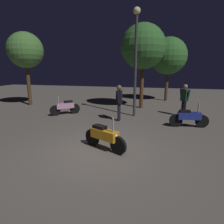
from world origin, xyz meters
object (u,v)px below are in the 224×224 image
at_px(motorcycle_blue_parked_right, 189,117).
at_px(person_bystander_far, 184,97).
at_px(motorcycle_orange_foreground, 104,136).
at_px(streetlamp_near, 136,50).
at_px(person_rider_beside, 119,100).
at_px(motorcycle_pink_parked_left, 65,107).

height_order(motorcycle_blue_parked_right, person_bystander_far, person_bystander_far).
relative_size(motorcycle_orange_foreground, streetlamp_near, 0.28).
bearing_deg(motorcycle_blue_parked_right, streetlamp_near, 143.54).
height_order(person_bystander_far, streetlamp_near, streetlamp_near).
xyz_separation_m(person_rider_beside, person_bystander_far, (3.16, 1.69, -0.02)).
bearing_deg(streetlamp_near, motorcycle_orange_foreground, -94.49).
bearing_deg(motorcycle_pink_parked_left, person_bystander_far, 148.08).
distance_m(motorcycle_blue_parked_right, streetlamp_near, 4.16).
distance_m(motorcycle_blue_parked_right, person_rider_beside, 3.24).
relative_size(motorcycle_blue_parked_right, person_rider_beside, 0.95).
height_order(person_rider_beside, person_bystander_far, person_rider_beside).
xyz_separation_m(person_rider_beside, streetlamp_near, (0.60, 1.14, 2.34)).
bearing_deg(person_bystander_far, motorcycle_pink_parked_left, 146.16).
bearing_deg(motorcycle_orange_foreground, streetlamp_near, 112.02).
bearing_deg(person_bystander_far, motorcycle_blue_parked_right, -134.05).
xyz_separation_m(motorcycle_pink_parked_left, motorcycle_blue_parked_right, (6.30, -0.84, 0.00)).
bearing_deg(motorcycle_orange_foreground, motorcycle_blue_parked_right, 73.57).
height_order(person_rider_beside, streetlamp_near, streetlamp_near).
height_order(motorcycle_orange_foreground, motorcycle_pink_parked_left, same).
height_order(motorcycle_orange_foreground, person_rider_beside, person_rider_beside).
xyz_separation_m(motorcycle_orange_foreground, person_bystander_far, (2.92, 5.13, 0.58)).
bearing_deg(motorcycle_blue_parked_right, motorcycle_pink_parked_left, 165.39).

